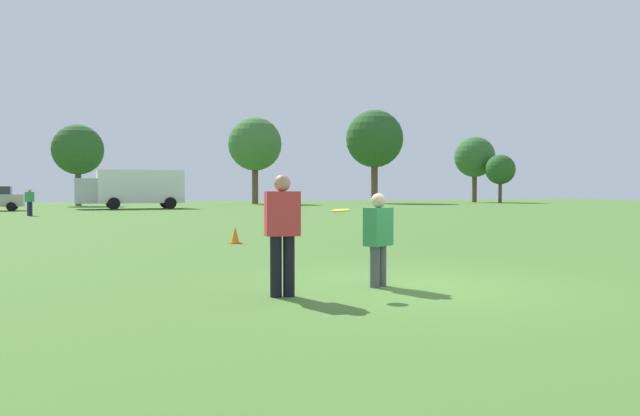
# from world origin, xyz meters

# --- Properties ---
(ground_plane) EXTENTS (151.63, 151.63, 0.00)m
(ground_plane) POSITION_xyz_m (0.00, 0.00, 0.00)
(ground_plane) COLOR #47702D
(player_thrower) EXTENTS (0.52, 0.35, 1.75)m
(player_thrower) POSITION_xyz_m (-2.25, -0.11, 0.99)
(player_thrower) COLOR black
(player_thrower) RESTS_ON ground
(player_defender) EXTENTS (0.53, 0.45, 1.48)m
(player_defender) POSITION_xyz_m (-0.56, 0.17, 0.82)
(player_defender) COLOR #4C4C51
(player_defender) RESTS_ON ground
(frisbee) EXTENTS (0.27, 0.27, 0.05)m
(frisbee) POSITION_xyz_m (-1.36, -0.17, 1.23)
(frisbee) COLOR yellow
(traffic_cone) EXTENTS (0.32, 0.32, 0.48)m
(traffic_cone) POSITION_xyz_m (-0.78, 8.63, 0.23)
(traffic_cone) COLOR #D8590C
(traffic_cone) RESTS_ON ground
(box_truck) EXTENTS (8.53, 3.10, 3.18)m
(box_truck) POSITION_xyz_m (-0.76, 43.51, 1.75)
(box_truck) COLOR white
(box_truck) RESTS_ON ground
(bystander_field_marshal) EXTENTS (0.52, 0.49, 1.65)m
(bystander_field_marshal) POSITION_xyz_m (-7.66, 31.68, 0.93)
(bystander_field_marshal) COLOR #1E234C
(bystander_field_marshal) RESTS_ON ground
(tree_east_birch) EXTENTS (4.92, 4.92, 8.00)m
(tree_east_birch) POSITION_xyz_m (-4.93, 55.53, 5.50)
(tree_east_birch) COLOR brown
(tree_east_birch) RESTS_ON ground
(tree_east_oak) EXTENTS (5.97, 5.97, 9.70)m
(tree_east_oak) POSITION_xyz_m (13.47, 56.96, 6.67)
(tree_east_oak) COLOR brown
(tree_east_oak) RESTS_ON ground
(tree_far_east_pine) EXTENTS (6.82, 6.82, 11.08)m
(tree_far_east_pine) POSITION_xyz_m (27.83, 55.79, 7.62)
(tree_far_east_pine) COLOR brown
(tree_far_east_pine) RESTS_ON ground
(tree_far_west_pine) EXTENTS (5.16, 5.16, 8.38)m
(tree_far_west_pine) POSITION_xyz_m (42.18, 55.78, 5.76)
(tree_far_west_pine) COLOR brown
(tree_far_west_pine) RESTS_ON ground
(tree_horizon_center) EXTENTS (3.61, 3.61, 5.87)m
(tree_horizon_center) POSITION_xyz_m (42.77, 51.46, 4.04)
(tree_horizon_center) COLOR brown
(tree_horizon_center) RESTS_ON ground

